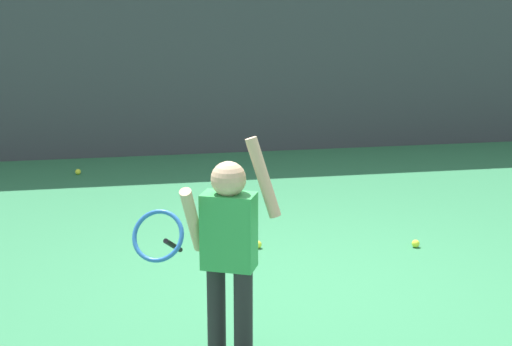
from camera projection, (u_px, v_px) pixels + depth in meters
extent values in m
plane|color=#2D7247|center=(306.00, 285.00, 5.53)|extent=(20.00, 20.00, 0.00)
cube|color=#383D42|center=(219.00, 12.00, 9.51)|extent=(13.58, 0.08, 3.64)
cylinder|color=slate|center=(219.00, 6.00, 9.55)|extent=(0.09, 0.09, 3.79)
cylinder|color=slate|center=(462.00, 5.00, 10.13)|extent=(0.09, 0.09, 3.79)
cylinder|color=#232326|center=(216.00, 311.00, 4.41)|extent=(0.11, 0.11, 0.58)
cylinder|color=#232326|center=(243.00, 318.00, 4.31)|extent=(0.11, 0.11, 0.58)
cube|color=green|center=(229.00, 231.00, 4.24)|extent=(0.34, 0.28, 0.44)
sphere|color=tan|center=(228.00, 179.00, 4.17)|extent=(0.20, 0.20, 0.20)
cylinder|color=tan|center=(263.00, 177.00, 4.14)|extent=(0.22, 0.15, 0.46)
cylinder|color=tan|center=(193.00, 220.00, 4.21)|extent=(0.18, 0.29, 0.43)
cylinder|color=black|center=(173.00, 246.00, 4.14)|extent=(0.12, 0.23, 0.15)
torus|color=#2666B2|center=(158.00, 236.00, 3.91)|extent=(0.33, 0.27, 0.26)
sphere|color=#CCE033|center=(78.00, 172.00, 8.77)|extent=(0.07, 0.07, 0.07)
sphere|color=#CCE033|center=(416.00, 244.00, 6.33)|extent=(0.07, 0.07, 0.07)
sphere|color=#CCE033|center=(258.00, 245.00, 6.31)|extent=(0.07, 0.07, 0.07)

